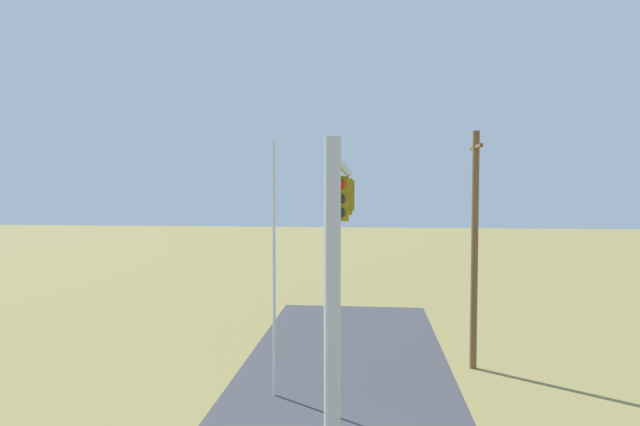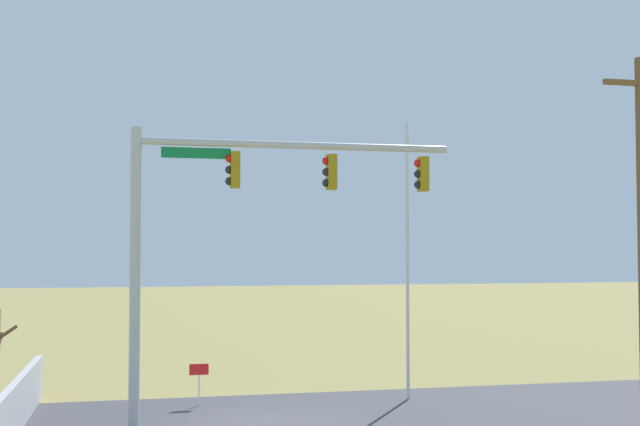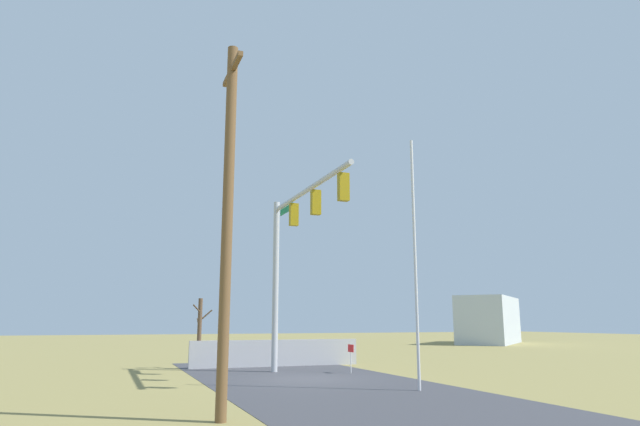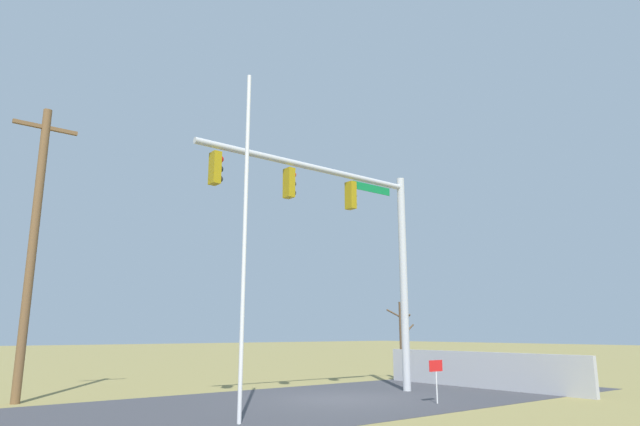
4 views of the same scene
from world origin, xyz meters
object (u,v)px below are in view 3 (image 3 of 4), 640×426
Objects in this scene: signal_mast at (293,241)px; utility_pole at (227,216)px; open_sign at (351,352)px; bare_tree at (199,332)px; distant_building at (489,320)px; flagpole at (415,260)px.

signal_mast is 10.12m from utility_pole.
utility_pole is 12.74m from open_sign.
bare_tree is at bearing 28.80° from signal_mast.
utility_pole is 7.40× the size of open_sign.
signal_mast is 7.19m from bare_tree.
open_sign is at bearing -178.99° from distant_building.
bare_tree is 0.30× the size of distant_building.
flagpole is 7.83m from utility_pole.
bare_tree is (5.33, 2.93, -3.83)m from signal_mast.
bare_tree is 7.53m from open_sign.
distant_building is (30.76, -26.74, -1.91)m from flagpole.
open_sign is at bearing -77.85° from signal_mast.
bare_tree is at bearing -6.60° from utility_pole.
flagpole is 40.81m from distant_building.
signal_mast is 0.77× the size of distant_building.
flagpole reaches higher than distant_building.
utility_pole is at bearing 173.40° from bare_tree.
utility_pole is at bearing -176.66° from distant_building.
signal_mast is at bearing -151.20° from bare_tree.
distant_building is (34.08, -33.82, -2.36)m from utility_pole.
bare_tree is (11.00, 5.43, -2.53)m from flagpole.
open_sign is (-4.71, -5.82, -0.81)m from bare_tree.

